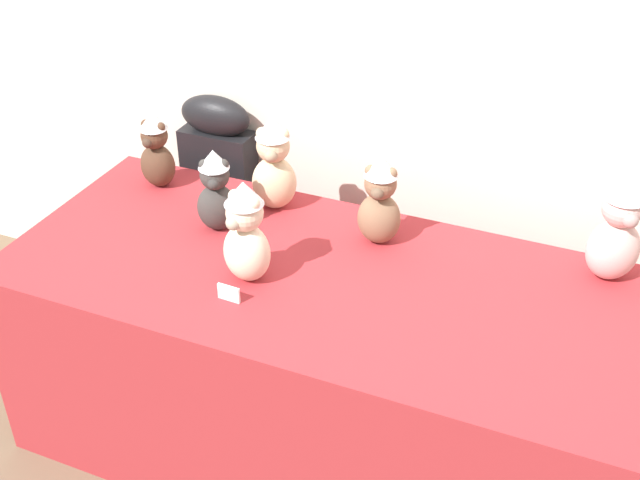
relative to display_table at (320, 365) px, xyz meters
The scene contains 10 objects.
wall_back 1.15m from the display_table, 90.00° to the left, with size 7.00×0.08×2.60m, color silver.
display_table is the anchor object (origin of this frame).
instrument_case 0.87m from the display_table, 139.68° to the left, with size 0.28×0.12×0.98m.
teddy_bear_blush 1.01m from the display_table, 21.89° to the left, with size 0.20×0.19×0.35m.
teddy_bear_sand 0.68m from the display_table, 134.17° to the left, with size 0.18×0.16×0.33m.
teddy_bear_mocha 0.57m from the display_table, 66.88° to the left, with size 0.15×0.13×0.30m.
teddy_bear_cream 0.57m from the display_table, 151.24° to the right, with size 0.18×0.16×0.33m.
teddy_bear_cocoa 0.93m from the display_table, 159.32° to the left, with size 0.13×0.12×0.28m.
teddy_bear_charcoal 0.65m from the display_table, 165.23° to the left, with size 0.16×0.15×0.28m.
name_card_front_left 0.49m from the display_table, 130.18° to the right, with size 0.07×0.01×0.05m, color white.
Camera 1 is at (0.77, -1.56, 2.14)m, focal length 45.20 mm.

